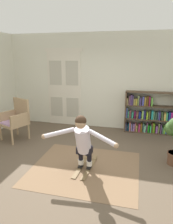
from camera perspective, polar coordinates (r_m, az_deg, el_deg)
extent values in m
plane|color=brown|center=(4.50, -2.61, -14.35)|extent=(7.20, 7.20, 0.00)
cube|color=silver|center=(6.49, 3.94, 8.33)|extent=(6.00, 0.10, 2.90)
cube|color=silver|center=(6.89, -8.27, 6.30)|extent=(0.55, 0.04, 2.35)
cube|color=#B5B19F|center=(6.81, -8.50, 10.57)|extent=(0.41, 0.01, 0.76)
cube|color=#B5B19F|center=(6.98, -8.15, 1.50)|extent=(0.41, 0.01, 0.64)
cube|color=silver|center=(6.70, -3.89, 6.17)|extent=(0.55, 0.04, 2.35)
cube|color=#B5B19F|center=(6.62, -4.02, 10.57)|extent=(0.41, 0.01, 0.76)
cube|color=#B5B19F|center=(6.80, -3.85, 1.25)|extent=(0.41, 0.01, 0.64)
cube|color=silver|center=(6.71, -6.41, 16.62)|extent=(1.22, 0.04, 0.10)
cube|color=brown|center=(4.39, -0.40, -15.08)|extent=(2.14, 1.92, 0.01)
cube|color=#4D3B2A|center=(6.35, 10.66, 0.24)|extent=(0.04, 0.30, 1.22)
cube|color=#4D3B2A|center=(6.53, 16.67, -5.27)|extent=(1.42, 0.30, 0.02)
cube|color=#4D3B2A|center=(6.40, 16.93, -1.90)|extent=(1.42, 0.30, 0.02)
cube|color=#4D3B2A|center=(6.30, 17.21, 1.58)|extent=(1.42, 0.30, 0.02)
cube|color=#4D3B2A|center=(6.23, 17.50, 5.17)|extent=(1.42, 0.30, 0.02)
cube|color=#464E6E|center=(6.49, 10.82, -3.90)|extent=(0.04, 0.20, 0.22)
cube|color=#0C3650|center=(6.49, 11.40, -3.98)|extent=(0.05, 0.22, 0.21)
cube|color=#BE6E65|center=(6.46, 11.84, -3.79)|extent=(0.04, 0.22, 0.27)
cube|color=#9687D1|center=(6.48, 12.27, -4.01)|extent=(0.03, 0.17, 0.22)
cube|color=#855DA3|center=(6.49, 12.81, -3.99)|extent=(0.06, 0.19, 0.23)
cube|color=#AB5C5B|center=(6.49, 13.26, -3.89)|extent=(0.04, 0.19, 0.25)
cube|color=tan|center=(6.49, 13.63, -4.21)|extent=(0.03, 0.21, 0.18)
cube|color=#A92F62|center=(6.46, 14.25, -4.13)|extent=(0.06, 0.21, 0.23)
cube|color=brown|center=(6.48, 14.76, -4.01)|extent=(0.05, 0.20, 0.25)
cube|color=#478076|center=(6.48, 15.29, -4.00)|extent=(0.03, 0.14, 0.26)
cube|color=#6FBB96|center=(6.48, 15.70, -4.35)|extent=(0.07, 0.17, 0.20)
cube|color=#6D3B65|center=(6.48, 16.25, -3.95)|extent=(0.03, 0.18, 0.29)
cube|color=#169216|center=(6.47, 16.58, -4.32)|extent=(0.04, 0.16, 0.22)
cube|color=#3CD881|center=(6.48, 17.12, -4.40)|extent=(0.03, 0.20, 0.20)
cube|color=brown|center=(6.50, 17.50, -3.98)|extent=(0.03, 0.17, 0.29)
cube|color=#548B18|center=(6.48, 17.93, -4.05)|extent=(0.06, 0.17, 0.29)
cube|color=#9558AD|center=(6.50, 18.63, -4.46)|extent=(0.06, 0.17, 0.20)
cube|color=#9DBC5A|center=(6.51, 19.19, -4.18)|extent=(0.05, 0.14, 0.27)
cube|color=#634275|center=(6.49, 19.66, -4.31)|extent=(0.03, 0.24, 0.26)
cube|color=#466F58|center=(6.53, 20.07, -4.62)|extent=(0.03, 0.21, 0.18)
cube|color=#69C437|center=(6.52, 20.50, -4.53)|extent=(0.05, 0.21, 0.21)
cube|color=#386498|center=(6.54, 20.93, -4.34)|extent=(0.06, 0.21, 0.26)
cube|color=#2C834C|center=(6.55, 21.48, -4.20)|extent=(0.04, 0.15, 0.29)
cube|color=#C627C1|center=(6.56, 21.96, -4.67)|extent=(0.04, 0.17, 0.20)
cube|color=maroon|center=(6.55, 22.40, -4.23)|extent=(0.03, 0.16, 0.30)
cube|color=#4659A2|center=(6.34, 11.02, -0.21)|extent=(0.05, 0.14, 0.30)
cube|color=#3C9F6C|center=(6.37, 11.48, -0.53)|extent=(0.03, 0.17, 0.21)
cube|color=brown|center=(6.35, 11.90, -0.51)|extent=(0.04, 0.15, 0.24)
cube|color=#32AD81|center=(6.37, 12.52, -0.73)|extent=(0.05, 0.17, 0.18)
cube|color=#5E103D|center=(6.37, 13.14, -0.62)|extent=(0.05, 0.17, 0.22)
cube|color=brown|center=(6.37, 13.76, -0.69)|extent=(0.07, 0.15, 0.21)
cube|color=navy|center=(6.38, 14.42, -0.76)|extent=(0.05, 0.17, 0.20)
cube|color=#8DC957|center=(6.37, 15.15, -0.65)|extent=(0.05, 0.19, 0.24)
cube|color=navy|center=(6.35, 15.65, -0.65)|extent=(0.07, 0.16, 0.26)
cube|color=#9AD329|center=(6.37, 16.30, -0.88)|extent=(0.04, 0.20, 0.21)
cube|color=#4A4D2C|center=(6.38, 16.84, -0.68)|extent=(0.05, 0.15, 0.25)
cube|color=teal|center=(6.39, 17.57, -0.71)|extent=(0.06, 0.18, 0.26)
cube|color=#609F68|center=(6.37, 17.99, -0.91)|extent=(0.03, 0.14, 0.23)
cube|color=#355642|center=(6.38, 18.47, -0.94)|extent=(0.04, 0.18, 0.22)
cube|color=#476B8A|center=(6.39, 19.04, -0.91)|extent=(0.03, 0.16, 0.24)
cube|color=#4E3A98|center=(6.40, 19.38, -0.90)|extent=(0.03, 0.23, 0.24)
cube|color=#39522F|center=(6.40, 20.00, -0.94)|extent=(0.07, 0.18, 0.25)
cube|color=gold|center=(6.42, 20.65, -1.11)|extent=(0.06, 0.22, 0.21)
cube|color=#3EC887|center=(6.41, 21.16, -1.13)|extent=(0.04, 0.14, 0.23)
cube|color=navy|center=(6.43, 21.74, -1.04)|extent=(0.06, 0.22, 0.24)
cube|color=#BF2586|center=(6.43, 22.24, -1.12)|extent=(0.04, 0.19, 0.24)
cube|color=olive|center=(6.29, 11.20, 2.97)|extent=(0.05, 0.23, 0.20)
cube|color=#81536A|center=(6.28, 11.71, 3.27)|extent=(0.05, 0.16, 0.27)
cube|color=#71518F|center=(6.27, 12.15, 3.35)|extent=(0.03, 0.24, 0.30)
cube|color=#382953|center=(6.25, 12.55, 3.21)|extent=(0.06, 0.19, 0.29)
cube|color=#9A8F48|center=(6.28, 13.04, 2.82)|extent=(0.06, 0.18, 0.19)
cube|color=gold|center=(6.28, 13.57, 2.76)|extent=(0.06, 0.16, 0.19)
cube|color=#839D56|center=(6.26, 14.08, 3.15)|extent=(0.03, 0.17, 0.29)
cube|color=#3F3169|center=(6.26, 14.56, 2.82)|extent=(0.05, 0.20, 0.22)
cube|color=#565AC0|center=(6.27, 15.25, 2.93)|extent=(0.06, 0.14, 0.25)
cube|color=gold|center=(6.27, 15.80, 2.87)|extent=(0.03, 0.15, 0.25)
cube|color=#533712|center=(6.26, 16.35, 2.94)|extent=(0.06, 0.16, 0.28)
cube|color=#781F49|center=(6.25, 16.90, 2.89)|extent=(0.04, 0.19, 0.27)
cube|color=#5DBE3B|center=(6.26, 17.48, 2.71)|extent=(0.04, 0.15, 0.24)
cylinder|color=tan|center=(6.08, -22.44, -5.32)|extent=(0.07, 0.07, 0.42)
cylinder|color=tan|center=(5.66, -19.68, -6.54)|extent=(0.07, 0.07, 0.42)
cylinder|color=tan|center=(6.34, -18.44, -4.12)|extent=(0.07, 0.07, 0.42)
cylinder|color=tan|center=(5.94, -15.53, -5.18)|extent=(0.07, 0.07, 0.42)
cube|color=tan|center=(5.92, -19.23, -3.08)|extent=(0.78, 0.78, 0.06)
cube|color=#C098CB|center=(5.91, -19.27, -2.62)|extent=(0.71, 0.71, 0.04)
cube|color=tan|center=(5.97, -17.39, 0.73)|extent=(0.58, 0.28, 0.60)
cube|color=tan|center=(6.09, -20.80, -1.05)|extent=(0.27, 0.54, 0.28)
cube|color=tan|center=(5.66, -17.82, -1.99)|extent=(0.27, 0.54, 0.28)
sphere|color=#385A28|center=(4.63, 22.47, -4.18)|extent=(0.31, 0.31, 0.31)
cube|color=brown|center=(4.41, -1.56, -14.78)|extent=(0.14, 0.90, 0.01)
cube|color=brown|center=(4.75, 0.12, -12.05)|extent=(0.10, 0.12, 0.06)
cube|color=black|center=(4.38, -1.65, -14.63)|extent=(0.09, 0.12, 0.04)
cube|color=brown|center=(4.36, 0.76, -15.14)|extent=(0.14, 0.90, 0.01)
cube|color=brown|center=(4.70, 2.26, -12.34)|extent=(0.10, 0.12, 0.06)
cube|color=black|center=(4.34, 0.68, -14.99)|extent=(0.09, 0.12, 0.04)
cylinder|color=white|center=(4.36, -1.57, -13.51)|extent=(0.12, 0.12, 0.10)
cylinder|color=black|center=(4.26, -1.59, -11.15)|extent=(0.09, 0.09, 0.30)
cylinder|color=black|center=(4.20, -1.74, -10.14)|extent=(0.12, 0.12, 0.22)
cylinder|color=white|center=(4.31, 0.77, -13.85)|extent=(0.12, 0.12, 0.10)
cylinder|color=black|center=(4.22, 0.78, -11.48)|extent=(0.09, 0.09, 0.30)
cylinder|color=black|center=(4.15, 0.65, -10.47)|extent=(0.12, 0.12, 0.22)
cube|color=black|center=(4.17, -0.55, -10.34)|extent=(0.31, 0.20, 0.14)
cylinder|color=silver|center=(4.00, -0.93, -7.64)|extent=(0.30, 0.45, 0.58)
sphere|color=tan|center=(3.74, -1.64, -3.12)|extent=(0.21, 0.21, 0.20)
sphere|color=#382619|center=(3.74, -1.59, -2.49)|extent=(0.22, 0.22, 0.21)
cylinder|color=silver|center=(3.92, -7.57, -5.70)|extent=(0.58, 0.26, 0.21)
sphere|color=tan|center=(3.97, -11.64, -6.60)|extent=(0.09, 0.09, 0.09)
cylinder|color=silver|center=(3.67, 4.33, -7.10)|extent=(0.56, 0.32, 0.21)
sphere|color=tan|center=(3.55, 8.10, -9.09)|extent=(0.09, 0.09, 0.09)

